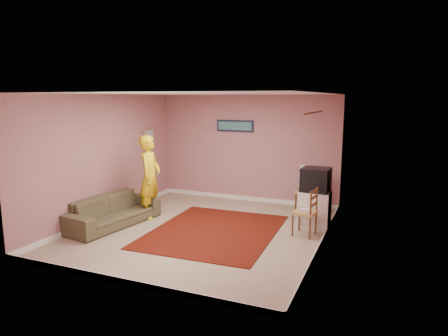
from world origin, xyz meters
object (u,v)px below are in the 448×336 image
at_px(chair_a, 308,186).
at_px(sofa, 113,211).
at_px(tv_cabinet, 315,210).
at_px(chair_b, 305,206).
at_px(crt_tv, 315,180).
at_px(person, 150,177).

xyz_separation_m(chair_a, sofa, (-3.43, -2.36, -0.31)).
xyz_separation_m(tv_cabinet, sofa, (-3.75, -1.40, -0.07)).
relative_size(chair_b, sofa, 0.24).
xyz_separation_m(tv_cabinet, crt_tv, (-0.01, 0.00, 0.60)).
height_order(tv_cabinet, chair_a, chair_a).
height_order(tv_cabinet, sofa, tv_cabinet).
bearing_deg(person, crt_tv, -90.00).
distance_m(crt_tv, chair_a, 1.07).
relative_size(crt_tv, sofa, 0.28).
height_order(crt_tv, chair_a, crt_tv).
bearing_deg(crt_tv, tv_cabinet, 0.00).
distance_m(chair_a, sofa, 4.17).
bearing_deg(chair_b, person, -79.75).
distance_m(tv_cabinet, chair_b, 0.54).
height_order(crt_tv, person, person).
height_order(chair_b, person, person).
xyz_separation_m(tv_cabinet, chair_b, (-0.09, -0.50, 0.18)).
bearing_deg(sofa, person, -19.29).
bearing_deg(chair_a, sofa, -129.40).
distance_m(crt_tv, person, 3.41).
distance_m(chair_a, person, 3.43).
xyz_separation_m(chair_a, person, (-3.03, -1.59, 0.27)).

